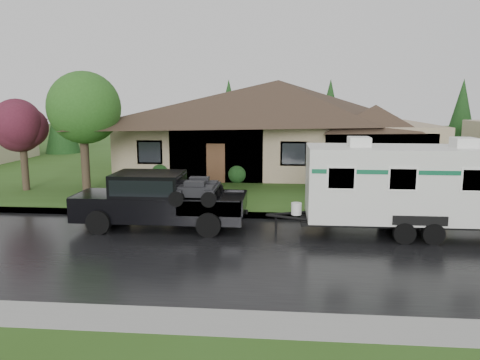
% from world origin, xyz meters
% --- Properties ---
extents(ground, '(140.00, 140.00, 0.00)m').
position_xyz_m(ground, '(0.00, 0.00, 0.00)').
color(ground, '#2E5019').
rests_on(ground, ground).
extents(road, '(140.00, 8.00, 0.01)m').
position_xyz_m(road, '(0.00, -2.00, 0.01)').
color(road, black).
rests_on(road, ground).
extents(curb, '(140.00, 0.50, 0.15)m').
position_xyz_m(curb, '(0.00, 2.25, 0.07)').
color(curb, gray).
rests_on(curb, ground).
extents(lawn, '(140.00, 26.00, 0.15)m').
position_xyz_m(lawn, '(0.00, 15.00, 0.07)').
color(lawn, '#2E5019').
rests_on(lawn, ground).
extents(house_main, '(19.44, 10.80, 6.90)m').
position_xyz_m(house_main, '(2.29, 13.84, 3.59)').
color(house_main, gray).
rests_on(house_main, lawn).
extents(tree_left_green, '(3.46, 3.46, 5.73)m').
position_xyz_m(tree_left_green, '(-7.18, 6.05, 4.12)').
color(tree_left_green, '#382B1E').
rests_on(tree_left_green, lawn).
extents(tree_red, '(2.65, 2.65, 4.39)m').
position_xyz_m(tree_red, '(-10.29, 6.08, 3.19)').
color(tree_red, '#382B1E').
rests_on(tree_red, lawn).
extents(shrub_row, '(13.60, 1.00, 1.00)m').
position_xyz_m(shrub_row, '(2.00, 9.30, 0.65)').
color(shrub_row, '#143814').
rests_on(shrub_row, lawn).
extents(pickup_truck, '(6.01, 2.28, 2.00)m').
position_xyz_m(pickup_truck, '(-2.14, 0.43, 1.07)').
color(pickup_truck, black).
rests_on(pickup_truck, ground).
extents(travel_trailer, '(7.41, 2.60, 3.32)m').
position_xyz_m(travel_trailer, '(6.66, 0.43, 1.76)').
color(travel_trailer, silver).
rests_on(travel_trailer, ground).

